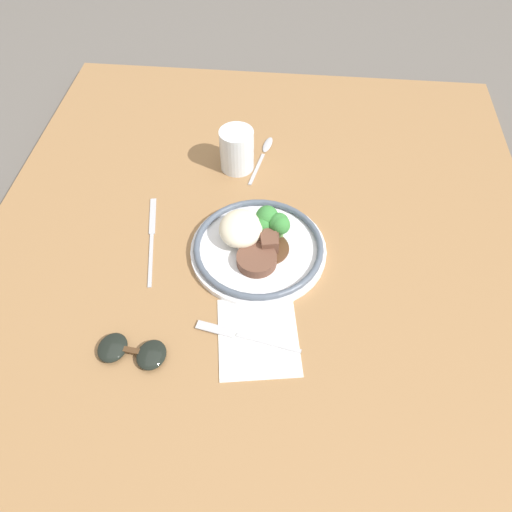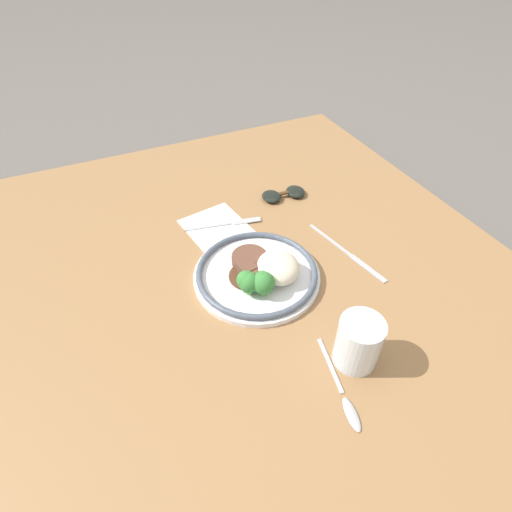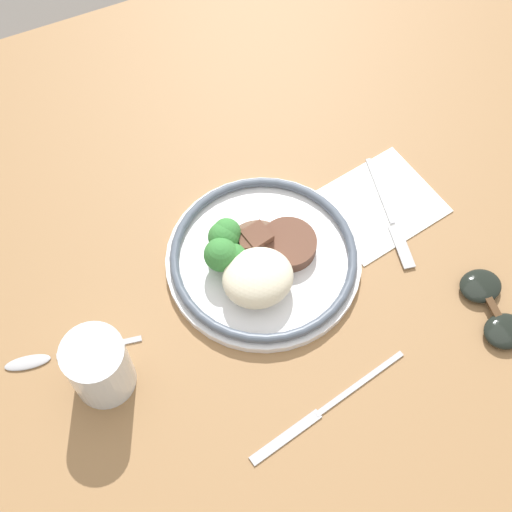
{
  "view_description": "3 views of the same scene",
  "coord_description": "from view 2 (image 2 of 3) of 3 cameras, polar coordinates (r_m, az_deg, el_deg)",
  "views": [
    {
      "loc": [
        -0.6,
        -0.05,
        0.76
      ],
      "look_at": [
        -0.03,
        0.0,
        0.06
      ],
      "focal_mm": 35.0,
      "sensor_mm": 36.0,
      "label": 1
    },
    {
      "loc": [
        0.51,
        -0.24,
        0.62
      ],
      "look_at": [
        -0.02,
        0.01,
        0.08
      ],
      "focal_mm": 28.0,
      "sensor_mm": 36.0,
      "label": 2
    },
    {
      "loc": [
        0.19,
        0.4,
        0.85
      ],
      "look_at": [
        0.01,
        0.01,
        0.08
      ],
      "focal_mm": 50.0,
      "sensor_mm": 36.0,
      "label": 3
    }
  ],
  "objects": [
    {
      "name": "juice_glass",
      "position": [
        0.68,
        14.33,
        -12.08
      ],
      "size": [
        0.07,
        0.07,
        0.09
      ],
      "color": "#F4AD19",
      "rests_on": "dining_table"
    },
    {
      "name": "napkin",
      "position": [
        0.93,
        -5.55,
        3.98
      ],
      "size": [
        0.17,
        0.16,
        0.0
      ],
      "color": "white",
      "rests_on": "dining_table"
    },
    {
      "name": "spoon",
      "position": [
        0.67,
        12.69,
        -19.55
      ],
      "size": [
        0.17,
        0.04,
        0.01
      ],
      "rotation": [
        0.0,
        0.0,
        -0.19
      ],
      "color": "#ADADB2",
      "rests_on": "dining_table"
    },
    {
      "name": "plate",
      "position": [
        0.79,
        0.68,
        -2.38
      ],
      "size": [
        0.25,
        0.25,
        0.06
      ],
      "color": "white",
      "rests_on": "dining_table"
    },
    {
      "name": "ground_plane",
      "position": [
        0.83,
        0.11,
        -4.76
      ],
      "size": [
        8.0,
        8.0,
        0.0
      ],
      "primitive_type": "plane",
      "color": "#5B5651"
    },
    {
      "name": "knife",
      "position": [
        0.88,
        13.06,
        0.33
      ],
      "size": [
        0.22,
        0.05,
        0.0
      ],
      "rotation": [
        0.0,
        0.0,
        0.2
      ],
      "color": "#ADADB2",
      "rests_on": "dining_table"
    },
    {
      "name": "dining_table",
      "position": [
        0.82,
        0.11,
        -3.95
      ],
      "size": [
        1.25,
        1.08,
        0.03
      ],
      "color": "olive",
      "rests_on": "ground"
    },
    {
      "name": "sunglasses",
      "position": [
        1.03,
        3.96,
        8.83
      ],
      "size": [
        0.07,
        0.12,
        0.02
      ],
      "rotation": [
        0.0,
        0.0,
        -0.1
      ],
      "color": "black",
      "rests_on": "dining_table"
    },
    {
      "name": "fork",
      "position": [
        0.94,
        -3.62,
        4.69
      ],
      "size": [
        0.05,
        0.18,
        0.0
      ],
      "rotation": [
        0.0,
        0.0,
        1.38
      ],
      "color": "#ADADB2",
      "rests_on": "napkin"
    }
  ]
}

